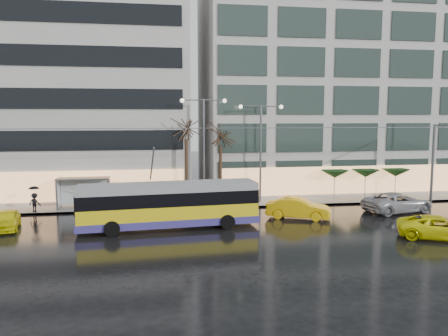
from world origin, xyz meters
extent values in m
plane|color=black|center=(0.00, 0.00, 0.00)|extent=(140.00, 140.00, 0.00)
cube|color=gray|center=(2.00, 14.00, 0.07)|extent=(80.00, 10.00, 0.15)
cube|color=slate|center=(2.00, 9.05, 0.07)|extent=(80.00, 0.10, 0.15)
cube|color=#A8A5A1|center=(-16.00, 19.00, 11.15)|extent=(34.00, 14.00, 22.00)
cube|color=#A8A5A1|center=(19.00, 19.00, 12.65)|extent=(32.00, 14.00, 25.00)
cube|color=gold|center=(-1.25, 3.34, 1.06)|extent=(12.26, 3.55, 1.51)
cube|color=navy|center=(-1.25, 3.34, 0.55)|extent=(12.30, 3.60, 0.50)
cube|color=black|center=(-1.25, 3.34, 2.17)|extent=(12.28, 3.57, 0.91)
cube|color=gray|center=(-1.25, 3.34, 2.87)|extent=(12.26, 3.55, 0.50)
cube|color=black|center=(4.81, 3.86, 2.01)|extent=(0.26, 2.31, 1.31)
cube|color=black|center=(-7.30, 2.81, 2.01)|extent=(0.26, 2.31, 1.31)
cylinder|color=black|center=(2.46, 4.92, 0.50)|extent=(1.03, 0.44, 1.01)
cylinder|color=black|center=(2.68, 2.41, 0.50)|extent=(1.03, 0.44, 1.01)
cylinder|color=black|center=(-5.17, 4.26, 0.50)|extent=(1.03, 0.44, 1.01)
cylinder|color=black|center=(-4.95, 1.75, 0.50)|extent=(1.03, 0.44, 1.01)
cylinder|color=#595B60|center=(-2.33, 4.20, 4.33)|extent=(0.38, 3.74, 2.65)
cylinder|color=#595B60|center=(-2.38, 4.70, 4.33)|extent=(0.38, 3.74, 2.65)
cylinder|color=#595B60|center=(22.00, 8.50, 3.50)|extent=(0.24, 0.24, 7.00)
cylinder|color=#595B60|center=(1.00, 5.75, 6.80)|extent=(42.00, 0.04, 0.04)
cylinder|color=#595B60|center=(1.00, 6.25, 6.80)|extent=(42.00, 0.04, 0.04)
cube|color=#595B60|center=(-8.00, 10.50, 2.60)|extent=(4.20, 1.60, 0.12)
cube|color=silver|center=(-8.00, 11.20, 1.35)|extent=(4.00, 0.05, 2.20)
cube|color=white|center=(-10.05, 10.50, 1.35)|extent=(0.10, 1.40, 2.20)
cylinder|color=#595B60|center=(-10.00, 9.80, 1.35)|extent=(0.10, 0.10, 2.40)
cylinder|color=#595B60|center=(-10.00, 11.20, 1.35)|extent=(0.10, 0.10, 2.40)
cylinder|color=#595B60|center=(-6.00, 9.80, 1.35)|extent=(0.10, 0.10, 2.40)
cylinder|color=#595B60|center=(-6.00, 11.20, 1.35)|extent=(0.10, 0.10, 2.40)
cylinder|color=#595B60|center=(2.00, 10.80, 4.65)|extent=(0.18, 0.18, 9.00)
cylinder|color=#595B60|center=(1.10, 10.80, 9.05)|extent=(1.80, 0.10, 0.10)
cylinder|color=#595B60|center=(2.90, 10.80, 9.05)|extent=(1.80, 0.10, 0.10)
sphere|color=#FFF2CC|center=(0.20, 10.80, 9.00)|extent=(0.36, 0.36, 0.36)
sphere|color=#FFF2CC|center=(3.80, 10.80, 9.00)|extent=(0.36, 0.36, 0.36)
cylinder|color=#595B60|center=(7.00, 10.80, 4.40)|extent=(0.18, 0.18, 8.50)
cylinder|color=#595B60|center=(6.10, 10.80, 8.55)|extent=(1.80, 0.10, 0.10)
cylinder|color=#595B60|center=(7.90, 10.80, 8.55)|extent=(1.80, 0.10, 0.10)
sphere|color=#FFF2CC|center=(5.20, 10.80, 8.50)|extent=(0.36, 0.36, 0.36)
sphere|color=#FFF2CC|center=(8.80, 10.80, 8.50)|extent=(0.36, 0.36, 0.36)
cylinder|color=black|center=(0.50, 11.00, 2.95)|extent=(0.28, 0.28, 5.60)
cylinder|color=black|center=(3.50, 11.20, 2.60)|extent=(0.28, 0.28, 4.90)
cylinder|color=#595B60|center=(14.00, 11.00, 1.25)|extent=(0.06, 0.06, 2.20)
cone|color=black|center=(14.00, 11.00, 2.45)|extent=(2.50, 2.50, 0.70)
cylinder|color=#595B60|center=(17.00, 11.00, 1.25)|extent=(0.06, 0.06, 2.20)
cone|color=black|center=(17.00, 11.00, 2.45)|extent=(2.50, 2.50, 0.70)
cylinder|color=#595B60|center=(20.00, 11.00, 1.25)|extent=(0.06, 0.06, 2.20)
cone|color=black|center=(20.00, 11.00, 2.45)|extent=(2.50, 2.50, 0.70)
imported|color=yellow|center=(-12.23, 4.72, 0.66)|extent=(2.24, 4.10, 1.32)
imported|color=yellow|center=(8.47, 4.74, 0.79)|extent=(5.04, 3.47, 1.57)
imported|color=yellow|center=(15.54, -1.98, 0.71)|extent=(5.65, 4.34, 1.43)
imported|color=#A8A8AD|center=(17.11, 5.62, 0.79)|extent=(6.12, 3.72, 1.59)
imported|color=black|center=(-5.61, 10.96, 0.93)|extent=(0.58, 0.39, 1.56)
imported|color=#D64761|center=(-5.61, 10.96, 1.90)|extent=(0.99, 1.01, 0.88)
imported|color=black|center=(-4.68, 11.81, 1.07)|extent=(0.97, 0.79, 1.83)
imported|color=black|center=(-11.59, 9.40, 0.91)|extent=(1.12, 0.88, 1.53)
imported|color=black|center=(-11.59, 9.40, 1.90)|extent=(1.05, 1.05, 0.72)
camera|label=1|loc=(-2.09, -26.34, 7.66)|focal=35.00mm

